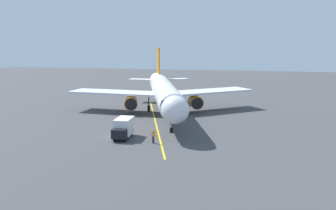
# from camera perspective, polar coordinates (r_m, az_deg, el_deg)

# --- Properties ---
(ground_plane) EXTENTS (220.00, 220.00, 0.00)m
(ground_plane) POSITION_cam_1_polar(r_m,az_deg,el_deg) (65.44, -0.74, -1.39)
(ground_plane) COLOR #424244
(apron_lead_in_line) EXTENTS (12.66, 38.09, 0.01)m
(apron_lead_in_line) POSITION_cam_1_polar(r_m,az_deg,el_deg) (59.47, -1.99, -2.51)
(apron_lead_in_line) COLOR yellow
(apron_lead_in_line) RESTS_ON ground
(airplane) EXTENTS (33.08, 39.30, 11.50)m
(airplane) POSITION_cam_1_polar(r_m,az_deg,el_deg) (64.80, -0.64, 2.08)
(airplane) COLOR silver
(airplane) RESTS_ON ground
(ground_crew_marshaller) EXTENTS (0.46, 0.38, 1.71)m
(ground_crew_marshaller) POSITION_cam_1_polar(r_m,az_deg,el_deg) (46.36, -2.30, -4.86)
(ground_crew_marshaller) COLOR #23232D
(ground_crew_marshaller) RESTS_ON ground
(box_truck_near_nose) EXTENTS (2.25, 4.72, 2.62)m
(box_truck_near_nose) POSITION_cam_1_polar(r_m,az_deg,el_deg) (48.98, -6.94, -3.54)
(box_truck_near_nose) COLOR black
(box_truck_near_nose) RESTS_ON ground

